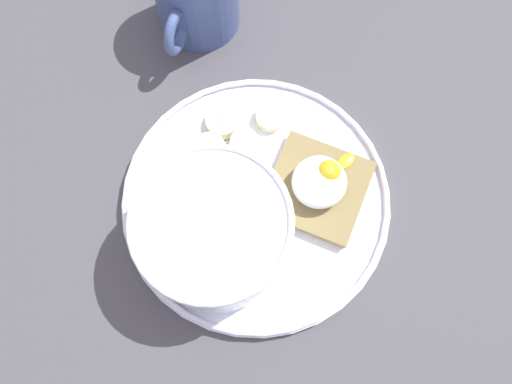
% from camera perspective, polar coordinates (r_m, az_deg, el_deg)
% --- Properties ---
extents(ground_plane, '(1.20, 1.20, 0.02)m').
position_cam_1_polar(ground_plane, '(0.49, 0.00, -1.43)').
color(ground_plane, '#454349').
rests_on(ground_plane, ground).
extents(plate, '(0.26, 0.26, 0.02)m').
position_cam_1_polar(plate, '(0.48, 0.00, -0.82)').
color(plate, white).
rests_on(plate, ground_plane).
extents(oatmeal_bowl, '(0.14, 0.14, 0.07)m').
position_cam_1_polar(oatmeal_bowl, '(0.43, -4.98, -4.34)').
color(oatmeal_bowl, white).
rests_on(oatmeal_bowl, plate).
extents(toast_slice, '(0.11, 0.11, 0.01)m').
position_cam_1_polar(toast_slice, '(0.47, 6.98, 0.43)').
color(toast_slice, olive).
rests_on(toast_slice, plate).
extents(poached_egg, '(0.07, 0.05, 0.03)m').
position_cam_1_polar(poached_egg, '(0.46, 7.42, 1.33)').
color(poached_egg, white).
rests_on(poached_egg, toast_slice).
extents(banana_slice_front, '(0.04, 0.04, 0.02)m').
position_cam_1_polar(banana_slice_front, '(0.49, -5.29, 4.94)').
color(banana_slice_front, beige).
rests_on(banana_slice_front, plate).
extents(banana_slice_left, '(0.04, 0.03, 0.02)m').
position_cam_1_polar(banana_slice_left, '(0.49, -1.26, 5.60)').
color(banana_slice_left, '#EFF0C4').
rests_on(banana_slice_left, plate).
extents(banana_slice_back, '(0.04, 0.04, 0.01)m').
position_cam_1_polar(banana_slice_back, '(0.50, 1.69, 8.61)').
color(banana_slice_back, '#F5EEC9').
rests_on(banana_slice_back, plate).
extents(banana_slice_right, '(0.04, 0.04, 0.01)m').
position_cam_1_polar(banana_slice_right, '(0.50, -3.71, 8.02)').
color(banana_slice_right, beige).
rests_on(banana_slice_right, plate).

